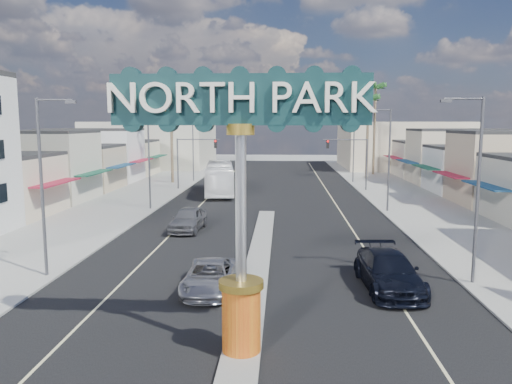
# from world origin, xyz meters

# --- Properties ---
(ground) EXTENTS (160.00, 160.00, 0.00)m
(ground) POSITION_xyz_m (0.00, 30.00, 0.00)
(ground) COLOR gray
(ground) RESTS_ON ground
(road) EXTENTS (20.00, 120.00, 0.01)m
(road) POSITION_xyz_m (0.00, 30.00, 0.01)
(road) COLOR black
(road) RESTS_ON ground
(median_island) EXTENTS (1.30, 30.00, 0.16)m
(median_island) POSITION_xyz_m (0.00, 14.00, 0.08)
(median_island) COLOR gray
(median_island) RESTS_ON ground
(sidewalk_left) EXTENTS (8.00, 120.00, 0.12)m
(sidewalk_left) POSITION_xyz_m (-14.00, 30.00, 0.06)
(sidewalk_left) COLOR gray
(sidewalk_left) RESTS_ON ground
(sidewalk_right) EXTENTS (8.00, 120.00, 0.12)m
(sidewalk_right) POSITION_xyz_m (14.00, 30.00, 0.06)
(sidewalk_right) COLOR gray
(sidewalk_right) RESTS_ON ground
(storefront_row_left) EXTENTS (12.00, 42.00, 6.00)m
(storefront_row_left) POSITION_xyz_m (-24.00, 43.00, 3.00)
(storefront_row_left) COLOR beige
(storefront_row_left) RESTS_ON ground
(storefront_row_right) EXTENTS (12.00, 42.00, 6.00)m
(storefront_row_right) POSITION_xyz_m (24.00, 43.00, 3.00)
(storefront_row_right) COLOR #B7B29E
(storefront_row_right) RESTS_ON ground
(backdrop_far_left) EXTENTS (20.00, 20.00, 8.00)m
(backdrop_far_left) POSITION_xyz_m (-22.00, 75.00, 4.00)
(backdrop_far_left) COLOR #B7B29E
(backdrop_far_left) RESTS_ON ground
(backdrop_far_right) EXTENTS (20.00, 20.00, 8.00)m
(backdrop_far_right) POSITION_xyz_m (22.00, 75.00, 4.00)
(backdrop_far_right) COLOR beige
(backdrop_far_right) RESTS_ON ground
(gateway_sign) EXTENTS (8.20, 1.50, 9.15)m
(gateway_sign) POSITION_xyz_m (0.00, 1.98, 5.93)
(gateway_sign) COLOR red
(gateway_sign) RESTS_ON median_island
(traffic_signal_left) EXTENTS (5.09, 0.45, 6.00)m
(traffic_signal_left) POSITION_xyz_m (-9.18, 43.99, 4.27)
(traffic_signal_left) COLOR #47474C
(traffic_signal_left) RESTS_ON ground
(traffic_signal_right) EXTENTS (5.09, 0.45, 6.00)m
(traffic_signal_right) POSITION_xyz_m (9.18, 43.99, 4.27)
(traffic_signal_right) COLOR #47474C
(traffic_signal_right) RESTS_ON ground
(streetlight_l_near) EXTENTS (2.03, 0.22, 9.00)m
(streetlight_l_near) POSITION_xyz_m (-10.43, 10.00, 5.07)
(streetlight_l_near) COLOR #47474C
(streetlight_l_near) RESTS_ON ground
(streetlight_l_mid) EXTENTS (2.03, 0.22, 9.00)m
(streetlight_l_mid) POSITION_xyz_m (-10.43, 30.00, 5.07)
(streetlight_l_mid) COLOR #47474C
(streetlight_l_mid) RESTS_ON ground
(streetlight_l_far) EXTENTS (2.03, 0.22, 9.00)m
(streetlight_l_far) POSITION_xyz_m (-10.43, 52.00, 5.07)
(streetlight_l_far) COLOR #47474C
(streetlight_l_far) RESTS_ON ground
(streetlight_r_near) EXTENTS (2.03, 0.22, 9.00)m
(streetlight_r_near) POSITION_xyz_m (10.43, 10.00, 5.07)
(streetlight_r_near) COLOR #47474C
(streetlight_r_near) RESTS_ON ground
(streetlight_r_mid) EXTENTS (2.03, 0.22, 9.00)m
(streetlight_r_mid) POSITION_xyz_m (10.43, 30.00, 5.07)
(streetlight_r_mid) COLOR #47474C
(streetlight_r_mid) RESTS_ON ground
(streetlight_r_far) EXTENTS (2.03, 0.22, 9.00)m
(streetlight_r_far) POSITION_xyz_m (10.43, 52.00, 5.07)
(streetlight_r_far) COLOR #47474C
(streetlight_r_far) RESTS_ON ground
(palm_left_far) EXTENTS (2.60, 2.60, 13.10)m
(palm_left_far) POSITION_xyz_m (-13.00, 50.00, 11.50)
(palm_left_far) COLOR brown
(palm_left_far) RESTS_ON ground
(palm_right_mid) EXTENTS (2.60, 2.60, 12.10)m
(palm_right_mid) POSITION_xyz_m (13.00, 56.00, 10.60)
(palm_right_mid) COLOR brown
(palm_right_mid) RESTS_ON ground
(palm_right_far) EXTENTS (2.60, 2.60, 14.10)m
(palm_right_far) POSITION_xyz_m (15.00, 62.00, 12.39)
(palm_right_far) COLOR brown
(palm_right_far) RESTS_ON ground
(suv_left) EXTENTS (2.34, 5.03, 1.39)m
(suv_left) POSITION_xyz_m (-2.00, 8.38, 0.70)
(suv_left) COLOR #9F9FA3
(suv_left) RESTS_ON ground
(suv_right) EXTENTS (2.77, 6.14, 1.75)m
(suv_right) POSITION_xyz_m (6.36, 9.10, 0.87)
(suv_right) COLOR black
(suv_right) RESTS_ON ground
(car_parked_left) EXTENTS (2.39, 5.20, 1.73)m
(car_parked_left) POSITION_xyz_m (-5.50, 21.44, 0.86)
(car_parked_left) COLOR slate
(car_parked_left) RESTS_ON ground
(city_bus) EXTENTS (4.41, 12.74, 3.48)m
(city_bus) POSITION_xyz_m (-5.67, 40.87, 1.74)
(city_bus) COLOR white
(city_bus) RESTS_ON ground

